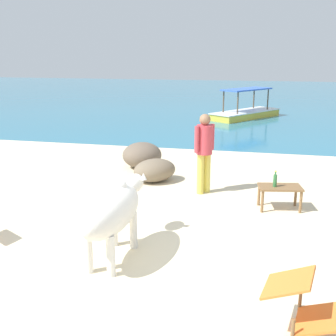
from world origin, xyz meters
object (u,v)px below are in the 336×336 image
object	(u,v)px
deck_chair_near	(303,302)
bottle	(275,180)
person_standing	(204,148)
boat_yellow	(246,112)
low_bench_table	(280,190)
cow	(113,210)

from	to	relation	value
deck_chair_near	bottle	bearing A→B (deg)	104.86
person_standing	deck_chair_near	bearing A→B (deg)	-31.19
bottle	boat_yellow	bearing A→B (deg)	95.26
low_bench_table	cow	bearing A→B (deg)	-143.44
cow	bottle	size ratio (longest dim) A/B	6.49
cow	person_standing	bearing A→B (deg)	-11.85
deck_chair_near	cow	bearing A→B (deg)	165.45
person_standing	bottle	bearing A→B (deg)	12.43
cow	low_bench_table	xyz separation A→B (m)	(2.30, 2.47, -0.35)
bottle	boat_yellow	size ratio (longest dim) A/B	0.08
cow	bottle	xyz separation A→B (m)	(2.20, 2.42, -0.16)
person_standing	boat_yellow	distance (m)	10.76
low_bench_table	bottle	bearing A→B (deg)	-166.50
bottle	deck_chair_near	bearing A→B (deg)	-86.48
bottle	deck_chair_near	world-z (taller)	bottle
low_bench_table	bottle	distance (m)	0.22
low_bench_table	deck_chair_near	distance (m)	3.64
low_bench_table	bottle	size ratio (longest dim) A/B	2.80
cow	boat_yellow	bearing A→B (deg)	-1.90
deck_chair_near	boat_yellow	world-z (taller)	boat_yellow
person_standing	low_bench_table	bearing A→B (deg)	15.41
cow	low_bench_table	size ratio (longest dim) A/B	2.32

